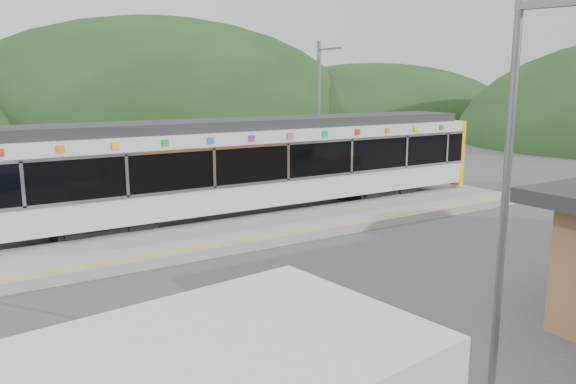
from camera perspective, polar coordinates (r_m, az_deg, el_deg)
ground at (r=16.15m, az=0.51°, el=-7.32°), size 120.00×120.00×0.00m
hills at (r=23.80m, az=6.08°, el=-1.42°), size 146.00×149.00×26.00m
platform at (r=18.84m, az=-4.98°, el=-4.22°), size 26.00×3.20×0.30m
yellow_line at (r=17.70m, az=-3.03°, el=-4.67°), size 26.00×0.10×0.01m
train at (r=21.83m, az=-3.17°, el=3.02°), size 20.44×3.01×3.74m
catenary_mast_east at (r=26.40m, az=3.17°, el=7.83°), size 0.18×1.80×7.00m
lamp_post at (r=9.03m, az=22.01°, el=1.70°), size 0.46×1.14×6.25m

